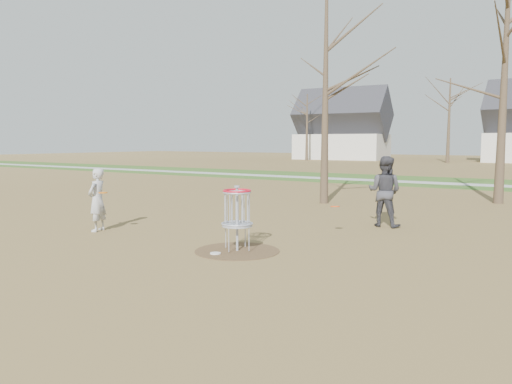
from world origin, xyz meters
The scene contains 9 objects.
ground centered at (0.00, 0.00, 0.00)m, with size 160.00×160.00×0.00m, color brown.
green_band centered at (0.00, 21.00, 0.01)m, with size 160.00×8.00×0.01m, color #2D5119.
footpath centered at (0.00, 20.00, 0.01)m, with size 160.00×1.50×0.01m, color #9E9E99.
dirt_circle centered at (0.00, 0.00, 0.01)m, with size 1.80×1.80×0.01m, color #47331E.
player_standing centered at (-4.38, -0.03, 0.81)m, with size 0.59×0.39×1.63m, color #B5B5B5.
player_throwing centered at (1.58, 4.70, 0.96)m, with size 0.93×0.73×1.92m, color #39383E.
disc_grounded centered at (-0.21, -0.49, 0.02)m, with size 0.22×0.22×0.02m, color white.
discs_in_play centered at (-1.38, 1.37, 0.87)m, with size 5.22×3.13×0.35m.
disc_golf_basket centered at (0.00, 0.00, 0.91)m, with size 0.64×0.64×1.35m.
Camera 1 is at (5.97, -8.47, 2.31)m, focal length 35.00 mm.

